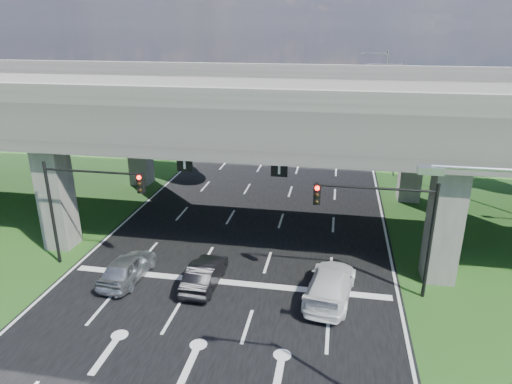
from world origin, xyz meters
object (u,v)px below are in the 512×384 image
(signal_right, at_px, (386,217))
(streetlight_far, at_px, (395,111))
(streetlight_beyond, at_px, (381,87))
(car_silver, at_px, (128,268))
(car_dark, at_px, (205,274))
(car_white, at_px, (330,284))
(signal_left, at_px, (85,197))

(signal_right, xyz_separation_m, streetlight_far, (2.27, 20.06, 1.66))
(signal_right, distance_m, streetlight_beyond, 36.17)
(car_silver, relative_size, car_dark, 1.03)
(car_silver, bearing_deg, streetlight_far, -122.30)
(car_dark, bearing_deg, streetlight_beyond, -105.34)
(car_dark, bearing_deg, car_white, -178.59)
(car_dark, relative_size, car_white, 0.79)
(signal_left, relative_size, car_silver, 1.43)
(signal_right, bearing_deg, signal_left, 180.00)
(signal_left, distance_m, car_silver, 4.45)
(signal_left, distance_m, streetlight_far, 26.95)
(signal_right, height_order, signal_left, same)
(car_dark, bearing_deg, signal_right, -172.52)
(streetlight_beyond, bearing_deg, car_white, -97.24)
(car_dark, height_order, car_white, car_white)
(car_dark, bearing_deg, streetlight_far, -116.53)
(car_white, bearing_deg, streetlight_far, -94.76)
(car_white, bearing_deg, signal_right, -150.90)
(car_silver, bearing_deg, car_white, -175.52)
(streetlight_far, bearing_deg, signal_left, -131.78)
(car_silver, relative_size, car_white, 0.81)
(streetlight_far, distance_m, car_white, 22.11)
(signal_left, relative_size, streetlight_beyond, 0.60)
(signal_right, bearing_deg, car_silver, -175.16)
(car_silver, xyz_separation_m, car_dark, (4.18, 0.16, -0.04))
(signal_left, bearing_deg, car_silver, -22.99)
(streetlight_beyond, xyz_separation_m, car_white, (-4.70, -37.00, -5.07))
(streetlight_beyond, xyz_separation_m, car_dark, (-11.14, -37.00, -5.14))
(signal_right, distance_m, car_silver, 13.53)
(streetlight_beyond, relative_size, car_dark, 2.45)
(signal_right, relative_size, streetlight_far, 0.60)
(streetlight_far, bearing_deg, streetlight_beyond, 90.00)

